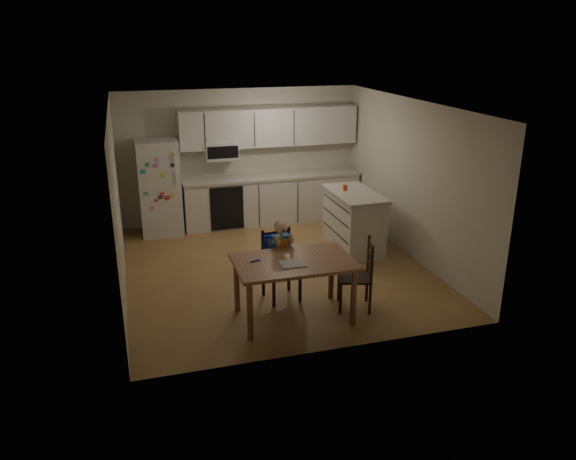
{
  "coord_description": "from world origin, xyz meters",
  "views": [
    {
      "loc": [
        -2.07,
        -7.78,
        3.47
      ],
      "look_at": [
        -0.09,
        -1.04,
        0.98
      ],
      "focal_mm": 35.0,
      "sensor_mm": 36.0,
      "label": 1
    }
  ],
  "objects_px": {
    "red_cup": "(345,188)",
    "chair_booster": "(280,251)",
    "dining_table": "(294,268)",
    "kitchen_island": "(354,220)",
    "chair_side": "(362,270)",
    "refrigerator": "(159,187)"
  },
  "relations": [
    {
      "from": "kitchen_island",
      "to": "dining_table",
      "type": "distance_m",
      "value": 2.66
    },
    {
      "from": "refrigerator",
      "to": "red_cup",
      "type": "relative_size",
      "value": 17.74
    },
    {
      "from": "kitchen_island",
      "to": "red_cup",
      "type": "bearing_deg",
      "value": 125.8
    },
    {
      "from": "kitchen_island",
      "to": "chair_side",
      "type": "xyz_separation_m",
      "value": [
        -0.73,
        -2.04,
        0.04
      ]
    },
    {
      "from": "refrigerator",
      "to": "kitchen_island",
      "type": "relative_size",
      "value": 1.28
    },
    {
      "from": "kitchen_island",
      "to": "chair_booster",
      "type": "relative_size",
      "value": 1.18
    },
    {
      "from": "refrigerator",
      "to": "chair_booster",
      "type": "height_order",
      "value": "refrigerator"
    },
    {
      "from": "kitchen_island",
      "to": "red_cup",
      "type": "distance_m",
      "value": 0.57
    },
    {
      "from": "refrigerator",
      "to": "chair_booster",
      "type": "distance_m",
      "value": 3.45
    },
    {
      "from": "dining_table",
      "to": "chair_side",
      "type": "relative_size",
      "value": 1.55
    },
    {
      "from": "refrigerator",
      "to": "red_cup",
      "type": "distance_m",
      "value": 3.32
    },
    {
      "from": "chair_booster",
      "to": "chair_side",
      "type": "xyz_separation_m",
      "value": [
        0.95,
        -0.6,
        -0.14
      ]
    },
    {
      "from": "dining_table",
      "to": "red_cup",
      "type": "bearing_deg",
      "value": 54.76
    },
    {
      "from": "refrigerator",
      "to": "red_cup",
      "type": "xyz_separation_m",
      "value": [
        2.92,
        -1.57,
        0.18
      ]
    },
    {
      "from": "chair_side",
      "to": "refrigerator",
      "type": "bearing_deg",
      "value": -130.85
    },
    {
      "from": "kitchen_island",
      "to": "chair_side",
      "type": "relative_size",
      "value": 1.4
    },
    {
      "from": "refrigerator",
      "to": "kitchen_island",
      "type": "distance_m",
      "value": 3.5
    },
    {
      "from": "chair_booster",
      "to": "kitchen_island",
      "type": "bearing_deg",
      "value": 33.42
    },
    {
      "from": "chair_booster",
      "to": "chair_side",
      "type": "height_order",
      "value": "chair_booster"
    },
    {
      "from": "dining_table",
      "to": "chair_side",
      "type": "bearing_deg",
      "value": 1.28
    },
    {
      "from": "red_cup",
      "to": "chair_booster",
      "type": "height_order",
      "value": "chair_booster"
    },
    {
      "from": "dining_table",
      "to": "chair_booster",
      "type": "distance_m",
      "value": 0.62
    }
  ]
}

